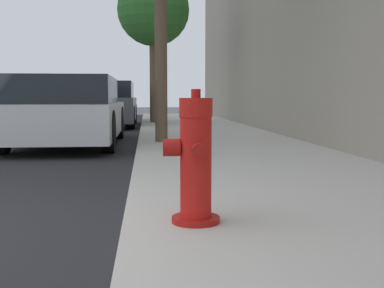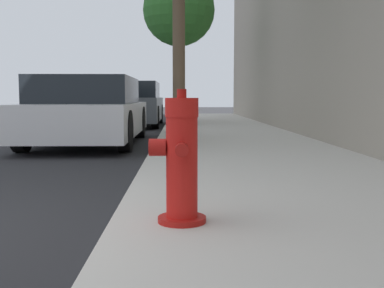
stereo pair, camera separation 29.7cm
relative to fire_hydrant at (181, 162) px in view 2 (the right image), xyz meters
The scene contains 5 objects.
sidewalk_slab 1.13m from the fire_hydrant, 14.18° to the right, with size 2.93×40.00×0.12m.
fire_hydrant is the anchor object (origin of this frame).
parked_car_near 6.44m from the fire_hydrant, 105.70° to the left, with size 1.87×4.50×1.26m.
parked_car_mid 12.11m from the fire_hydrant, 97.12° to the left, with size 1.75×4.42×1.35m.
street_tree_far 12.34m from the fire_hydrant, 90.28° to the left, with size 2.18×2.18×4.51m.
Camera 2 is at (2.14, -2.68, 0.89)m, focal length 45.00 mm.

